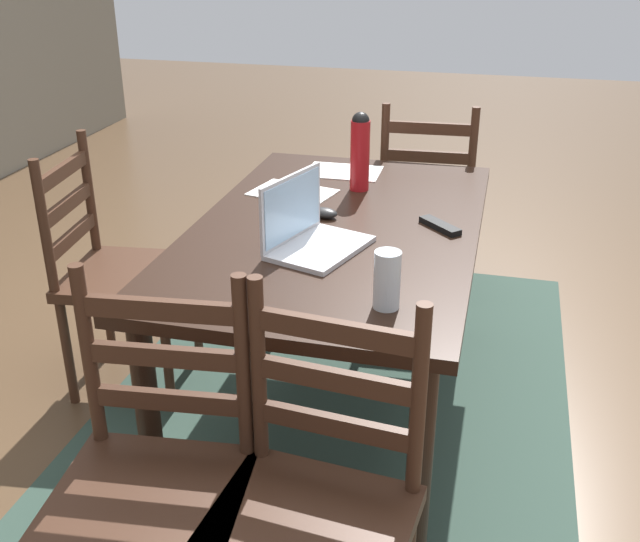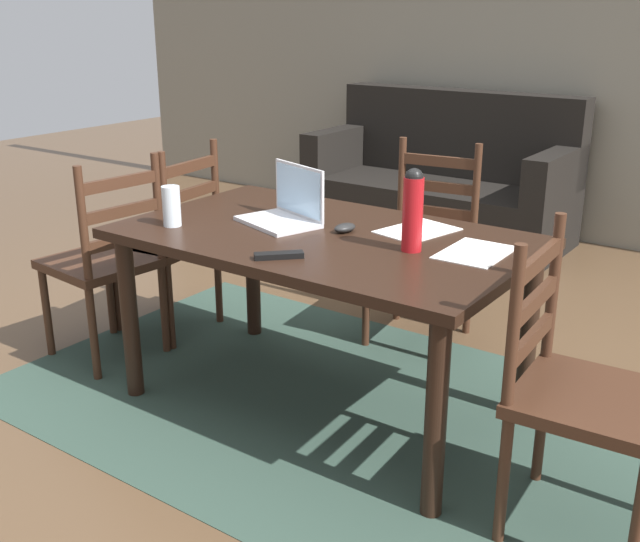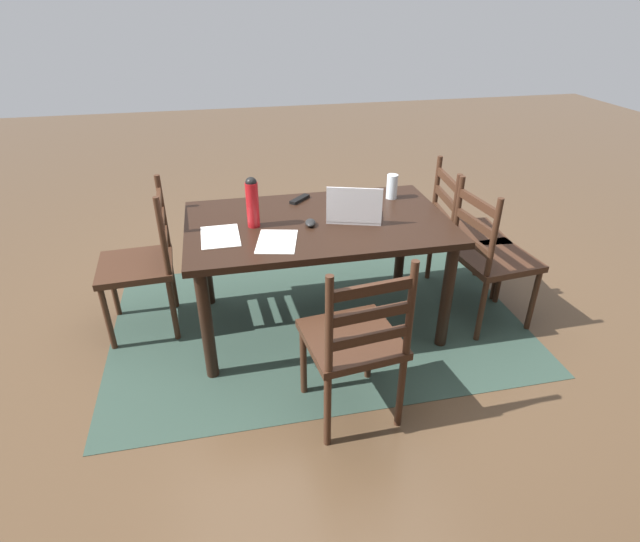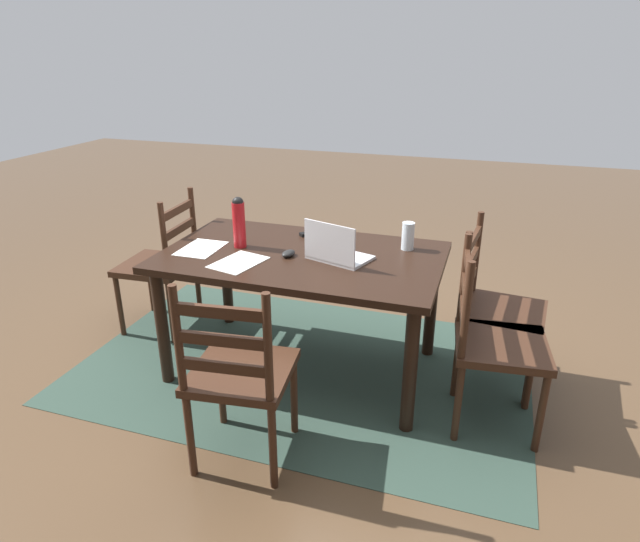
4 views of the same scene
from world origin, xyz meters
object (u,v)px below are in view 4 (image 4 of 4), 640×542
(chair_left_near, at_px, (495,309))
(chair_left_far, at_px, (493,342))
(water_bottle, at_px, (239,221))
(tv_remote, at_px, (313,233))
(laptop, at_px, (336,251))
(computer_mouse, at_px, (288,253))
(dining_table, at_px, (302,269))
(chair_far_head, at_px, (239,374))
(drinking_glass, at_px, (408,236))
(chair_right_near, at_px, (162,264))

(chair_left_near, bearing_deg, chair_left_far, 90.00)
(water_bottle, distance_m, tv_remote, 0.49)
(laptop, height_order, computer_mouse, laptop)
(dining_table, height_order, chair_far_head, chair_far_head)
(laptop, bearing_deg, chair_left_far, 170.24)
(dining_table, xyz_separation_m, drinking_glass, (-0.55, -0.26, 0.17))
(computer_mouse, bearing_deg, chair_far_head, 104.46)
(chair_far_head, height_order, drinking_glass, chair_far_head)
(chair_left_near, height_order, chair_right_near, same)
(laptop, distance_m, tv_remote, 0.47)
(chair_left_far, relative_size, drinking_glass, 5.99)
(chair_far_head, bearing_deg, laptop, -104.48)
(chair_far_head, distance_m, chair_right_near, 1.49)
(chair_left_far, relative_size, computer_mouse, 9.50)
(chair_left_far, xyz_separation_m, tv_remote, (1.12, -0.53, 0.28))
(chair_left_near, distance_m, drinking_glass, 0.63)
(chair_left_far, relative_size, chair_left_near, 1.00)
(chair_right_near, xyz_separation_m, tv_remote, (-1.02, -0.15, 0.28))
(chair_right_near, height_order, water_bottle, water_bottle)
(water_bottle, xyz_separation_m, computer_mouse, (-0.32, 0.06, -0.14))
(tv_remote, bearing_deg, chair_left_near, 37.14)
(laptop, xyz_separation_m, tv_remote, (0.26, -0.38, -0.05))
(chair_left_far, xyz_separation_m, laptop, (0.86, -0.15, 0.33))
(chair_left_far, distance_m, chair_right_near, 2.17)
(chair_right_near, xyz_separation_m, drinking_glass, (-1.61, -0.07, 0.35))
(dining_table, height_order, laptop, laptop)
(chair_left_far, height_order, computer_mouse, chair_left_far)
(chair_far_head, distance_m, tv_remote, 1.21)
(chair_far_head, height_order, tv_remote, chair_far_head)
(laptop, relative_size, computer_mouse, 3.72)
(chair_right_near, relative_size, laptop, 2.55)
(chair_far_head, distance_m, computer_mouse, 0.83)
(water_bottle, bearing_deg, chair_far_head, 114.54)
(water_bottle, bearing_deg, tv_remote, -134.22)
(chair_left_far, height_order, chair_left_near, same)
(laptop, bearing_deg, chair_left_near, -164.58)
(chair_right_near, xyz_separation_m, laptop, (-1.28, 0.23, 0.33))
(laptop, height_order, water_bottle, water_bottle)
(water_bottle, height_order, tv_remote, water_bottle)
(chair_left_far, relative_size, laptop, 2.55)
(chair_left_far, bearing_deg, chair_right_near, -10.14)
(chair_far_head, relative_size, water_bottle, 3.21)
(drinking_glass, bearing_deg, water_bottle, 15.59)
(tv_remote, bearing_deg, water_bottle, -89.54)
(dining_table, relative_size, computer_mouse, 15.56)
(computer_mouse, xyz_separation_m, tv_remote, (-0.01, -0.40, -0.01))
(computer_mouse, bearing_deg, dining_table, -124.07)
(water_bottle, relative_size, computer_mouse, 2.96)
(computer_mouse, bearing_deg, chair_left_near, -157.50)
(chair_right_near, distance_m, laptop, 1.34)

